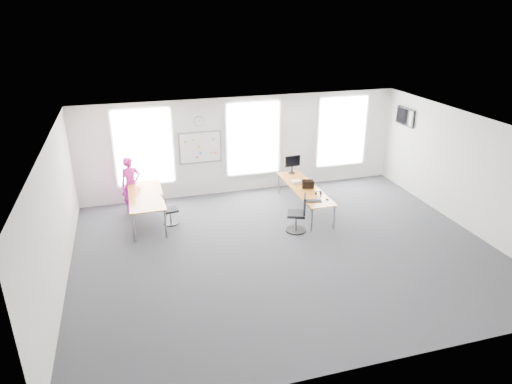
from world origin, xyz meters
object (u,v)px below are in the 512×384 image
object	(u,v)px
headphones	(318,193)
desk_left	(146,197)
person	(131,184)
chair_right	(299,216)
monitor	(292,163)
desk_right	(305,189)
keyboard	(313,201)
chair_left	(168,211)

from	to	relation	value
headphones	desk_left	bearing A→B (deg)	160.77
person	headphones	world-z (taller)	person
chair_right	headphones	bearing A→B (deg)	150.67
headphones	monitor	bearing A→B (deg)	86.26
person	desk_right	bearing A→B (deg)	-30.21
desk_right	person	xyz separation A→B (m)	(-4.77, 1.36, 0.15)
desk_right	monitor	distance (m)	1.25
desk_right	desk_left	world-z (taller)	desk_left
desk_right	headphones	world-z (taller)	headphones
keyboard	monitor	distance (m)	2.20
person	headphones	bearing A→B (deg)	-35.83
monitor	headphones	bearing A→B (deg)	-92.71
desk_right	chair_left	size ratio (longest dim) A/B	3.38
chair_left	keyboard	size ratio (longest dim) A/B	1.76
keyboard	monitor	size ratio (longest dim) A/B	0.82
keyboard	desk_left	bearing A→B (deg)	179.64
chair_right	chair_left	size ratio (longest dim) A/B	1.21
desk_left	monitor	xyz separation A→B (m)	(4.47, 0.80, 0.28)
desk_left	person	size ratio (longest dim) A/B	1.41
person	monitor	size ratio (longest dim) A/B	2.77
desk_right	chair_left	distance (m)	3.88
desk_right	keyboard	xyz separation A→B (m)	(-0.15, -0.97, 0.06)
desk_right	keyboard	size ratio (longest dim) A/B	5.96
chair_left	person	xyz separation A→B (m)	(-0.90, 1.21, 0.43)
desk_right	monitor	size ratio (longest dim) A/B	4.91
chair_left	monitor	distance (m)	4.12
desk_right	person	world-z (taller)	person
person	keyboard	size ratio (longest dim) A/B	3.37
keyboard	headphones	world-z (taller)	headphones
chair_right	person	world-z (taller)	person
chair_right	person	distance (m)	4.88
monitor	person	bearing A→B (deg)	171.86
headphones	person	bearing A→B (deg)	151.30
chair_left	desk_left	bearing A→B (deg)	57.11
desk_right	headphones	bearing A→B (deg)	-74.28
desk_right	person	distance (m)	4.96
chair_right	chair_left	bearing A→B (deg)	-90.45
chair_right	monitor	distance (m)	2.58
person	monitor	world-z (taller)	person
keyboard	monitor	world-z (taller)	monitor
person	monitor	bearing A→B (deg)	-16.29
chair_left	monitor	world-z (taller)	monitor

